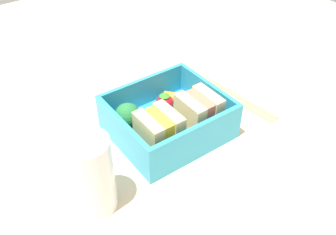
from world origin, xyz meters
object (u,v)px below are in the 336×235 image
(strawberry_far_left, at_px, (165,102))
(chopstick_pair, at_px, (227,91))
(carrot_stick_left, at_px, (145,118))
(broccoli_floret, at_px, (128,116))
(folded_napkin, at_px, (105,86))
(drinking_glass, at_px, (91,175))
(sandwich_left, at_px, (199,112))
(carrot_stick_far_left, at_px, (181,99))
(sandwich_center_left, at_px, (159,131))

(strawberry_far_left, relative_size, chopstick_pair, 0.17)
(strawberry_far_left, xyz_separation_m, chopstick_pair, (-0.12, 0.01, -0.02))
(carrot_stick_left, distance_m, broccoli_floret, 0.04)
(chopstick_pair, distance_m, folded_napkin, 0.20)
(carrot_stick_left, bearing_deg, strawberry_far_left, -172.61)
(folded_napkin, bearing_deg, drinking_glass, 59.25)
(drinking_glass, bearing_deg, sandwich_left, -171.30)
(sandwich_left, bearing_deg, carrot_stick_left, -45.29)
(carrot_stick_far_left, xyz_separation_m, folded_napkin, (0.07, -0.12, -0.02))
(carrot_stick_left, distance_m, chopstick_pair, 0.15)
(carrot_stick_left, bearing_deg, sandwich_left, 134.71)
(sandwich_left, bearing_deg, chopstick_pair, -154.87)
(strawberry_far_left, distance_m, drinking_glass, 0.18)
(carrot_stick_far_left, bearing_deg, drinking_glass, 24.12)
(strawberry_far_left, bearing_deg, sandwich_center_left, 49.26)
(chopstick_pair, height_order, drinking_glass, drinking_glass)
(sandwich_left, bearing_deg, broccoli_floret, -30.51)
(broccoli_floret, xyz_separation_m, drinking_glass, (0.09, 0.08, 0.01))
(sandwich_left, distance_m, folded_napkin, 0.19)
(sandwich_left, bearing_deg, strawberry_far_left, -74.72)
(sandwich_left, distance_m, carrot_stick_far_left, 0.06)
(chopstick_pair, xyz_separation_m, folded_napkin, (0.15, -0.13, -0.00))
(sandwich_left, height_order, drinking_glass, drinking_glass)
(carrot_stick_far_left, distance_m, broccoli_floret, 0.10)
(drinking_glass, relative_size, folded_napkin, 0.83)
(sandwich_left, bearing_deg, sandwich_center_left, 0.00)
(sandwich_center_left, distance_m, chopstick_pair, 0.18)
(carrot_stick_left, xyz_separation_m, chopstick_pair, (-0.15, 0.01, -0.01))
(broccoli_floret, distance_m, drinking_glass, 0.12)
(sandwich_center_left, relative_size, drinking_glass, 0.53)
(carrot_stick_far_left, height_order, drinking_glass, drinking_glass)
(sandwich_center_left, bearing_deg, carrot_stick_left, -103.85)
(drinking_glass, bearing_deg, carrot_stick_far_left, -155.88)
(carrot_stick_far_left, relative_size, strawberry_far_left, 1.67)
(strawberry_far_left, height_order, broccoli_floret, broccoli_floret)
(chopstick_pair, xyz_separation_m, drinking_glass, (0.28, 0.07, 0.05))
(broccoli_floret, distance_m, folded_napkin, 0.14)
(carrot_stick_far_left, relative_size, drinking_glass, 0.54)
(sandwich_center_left, bearing_deg, broccoli_floret, -70.61)
(broccoli_floret, height_order, folded_napkin, broccoli_floret)
(carrot_stick_left, height_order, chopstick_pair, carrot_stick_left)
(sandwich_left, bearing_deg, carrot_stick_far_left, -103.69)
(strawberry_far_left, xyz_separation_m, folded_napkin, (0.04, -0.12, -0.02))
(carrot_stick_far_left, bearing_deg, strawberry_far_left, -0.64)
(chopstick_pair, bearing_deg, sandwich_center_left, 15.83)
(carrot_stick_left, bearing_deg, drinking_glass, 33.29)
(carrot_stick_far_left, relative_size, chopstick_pair, 0.28)
(sandwich_center_left, height_order, carrot_stick_left, sandwich_center_left)
(drinking_glass, bearing_deg, carrot_stick_left, -146.71)
(sandwich_center_left, relative_size, folded_napkin, 0.44)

